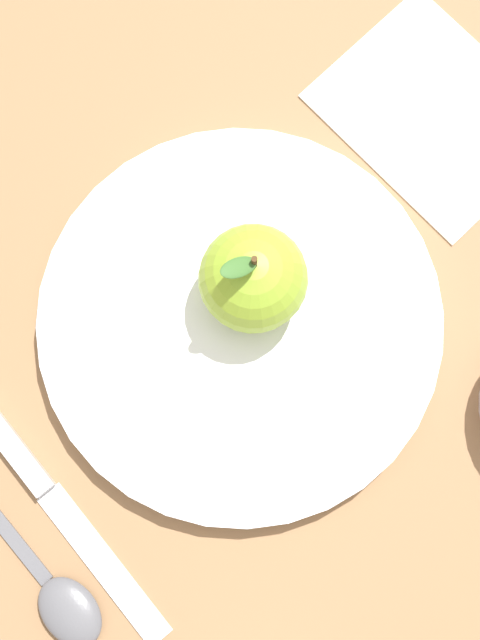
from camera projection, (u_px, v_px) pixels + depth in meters
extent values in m
plane|color=olive|center=(239.00, 354.00, 0.63)|extent=(2.40, 2.40, 0.00)
cylinder|color=white|center=(240.00, 323.00, 0.62)|extent=(0.27, 0.27, 0.02)
torus|color=white|center=(240.00, 321.00, 0.62)|extent=(0.27, 0.27, 0.01)
sphere|color=#8CB22D|center=(253.00, 279.00, 0.58)|extent=(0.07, 0.07, 0.07)
cylinder|color=#4C3319|center=(254.00, 262.00, 0.54)|extent=(0.00, 0.00, 0.02)
ellipsoid|color=#386628|center=(238.00, 267.00, 0.54)|extent=(0.02, 0.01, 0.01)
cube|color=silver|center=(104.00, 564.00, 0.60)|extent=(0.05, 0.12, 0.00)
cube|color=silver|center=(7.00, 440.00, 0.61)|extent=(0.04, 0.09, 0.01)
ellipsoid|color=#59595E|center=(70.00, 612.00, 0.59)|extent=(0.05, 0.06, 0.01)
cube|color=silver|center=(435.00, 112.00, 0.66)|extent=(0.16, 0.18, 0.00)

